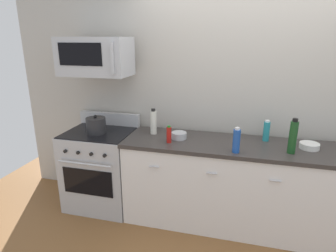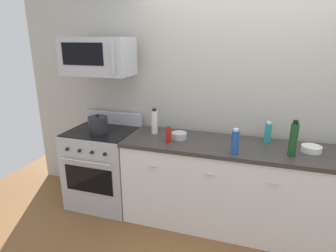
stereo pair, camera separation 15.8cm
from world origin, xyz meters
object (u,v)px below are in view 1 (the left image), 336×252
Objects in this scene: bottle_dish_soap at (266,131)px; bowl_white_ceramic at (309,146)px; microwave at (95,56)px; stockpot at (96,125)px; range_oven at (102,168)px; bottle_vinegar_white at (153,122)px; bottle_soda_blue at (236,141)px; bowl_steel_prep at (179,135)px; bottle_hot_sauce_red at (169,135)px; bottle_wine_green at (293,137)px.

bottle_dish_soap reaches higher than bowl_white_ceramic.
stockpot is (-0.00, -0.10, -0.74)m from microwave.
bottle_vinegar_white reaches higher than range_oven.
bottle_soda_blue is (-0.29, -0.40, 0.01)m from bottle_dish_soap.
bowl_steel_prep is at bearing 158.51° from bottle_soda_blue.
range_oven is 1.64m from bottle_soda_blue.
bowl_steel_prep is 0.74× the size of stockpot.
bottle_dish_soap is (1.81, 0.13, -0.73)m from microwave.
microwave is at bearing 89.71° from range_oven.
bottle_dish_soap reaches higher than bottle_hot_sauce_red.
stockpot is at bearing -90.00° from range_oven.
microwave reaches higher than bowl_steel_prep.
microwave is 1.22m from bowl_steel_prep.
bottle_wine_green is 1.10m from bowl_steel_prep.
bowl_steel_prep reaches higher than bowl_white_ceramic.
bowl_white_ceramic is at bearing 40.95° from bottle_wine_green.
bottle_wine_green is at bearing -4.52° from microwave.
bottle_wine_green reaches higher than bottle_hot_sauce_red.
microwave is (0.00, 0.04, 1.28)m from range_oven.
bottle_dish_soap is at bearing 5.42° from range_oven.
bottle_soda_blue is 1.33× the size of bowl_white_ceramic.
bottle_soda_blue is at bearing -10.12° from microwave.
bottle_soda_blue is at bearing -6.50° from stockpot.
microwave is 4.09× the size of bowl_white_ceramic.
bottle_wine_green is at bearing -6.37° from bowl_steel_prep.
stockpot is (-2.02, 0.06, -0.07)m from bottle_wine_green.
microwave is 2.35m from bowl_white_ceramic.
bottle_vinegar_white is 1.41m from bottle_wine_green.
microwave is at bearing 169.88° from bottle_soda_blue.
range_oven is 6.00× the size of bottle_hot_sauce_red.
stockpot reaches higher than bowl_white_ceramic.
range_oven is 4.41× the size of bottle_soda_blue.
stockpot is (-0.86, 0.08, 0.01)m from bottle_hot_sauce_red.
bottle_dish_soap is at bearing 7.08° from stockpot.
bottle_wine_green is 2.07× the size of bowl_steel_prep.
bottle_vinegar_white is 0.34m from bowl_steel_prep.
stockpot is at bearing -172.92° from bottle_dish_soap.
bottle_wine_green is 2.02m from stockpot.
bottle_wine_green reaches higher than bottle_soda_blue.
bowl_white_ceramic is 0.84× the size of stockpot.
bottle_hot_sauce_red is 0.67m from bottle_soda_blue.
stockpot is (-1.52, 0.17, -0.02)m from bottle_soda_blue.
bottle_hot_sauce_red is 0.83× the size of stockpot.
microwave is at bearing 177.66° from bowl_steel_prep.
bottle_wine_green is 1.82× the size of bowl_white_ceramic.
bottle_dish_soap reaches higher than stockpot.
microwave is 1.15m from bottle_hot_sauce_red.
stockpot is (-0.62, -0.15, -0.04)m from bottle_vinegar_white.
bottle_hot_sauce_red is 0.74× the size of bottle_soda_blue.
bottle_vinegar_white is 1.78× the size of bowl_steel_prep.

